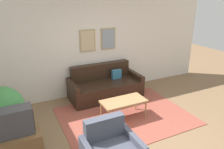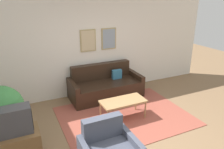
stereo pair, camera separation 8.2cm
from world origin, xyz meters
name	(u,v)px [view 1 (the left image)]	position (x,y,z in m)	size (l,w,h in m)	color
ground_plane	(130,144)	(0.00, 0.00, 0.00)	(16.00, 16.00, 0.00)	#846647
area_rug	(125,116)	(0.41, 0.94, 0.01)	(2.96, 2.25, 0.01)	#9E4C3D
wall_back	(83,48)	(0.01, 2.60, 1.35)	(8.00, 0.09, 2.70)	white
couch	(105,86)	(0.43, 2.13, 0.31)	(1.98, 0.90, 0.89)	black
coffee_table	(124,102)	(0.33, 0.88, 0.42)	(1.03, 0.50, 0.46)	#A87F51
tv_stand	(17,149)	(-1.98, 0.42, 0.28)	(0.83, 0.50, 0.56)	brown
tv	(12,122)	(-1.98, 0.42, 0.79)	(0.66, 0.28, 0.47)	#424247
potted_plant_tall	(1,111)	(-2.13, 0.92, 0.79)	(0.83, 0.83, 1.23)	#935638
potted_plant_by_window	(0,112)	(-2.20, 1.59, 0.44)	(0.46, 0.46, 0.70)	slate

